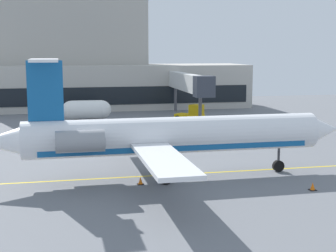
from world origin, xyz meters
TOP-DOWN VIEW (x-y plane):
  - ground at (0.00, 0.00)m, footprint 120.00×120.00m
  - terminal_building at (-6.96, 46.71)m, footprint 55.28×12.77m
  - jet_bridge_west at (8.12, 30.16)m, footprint 2.40×18.24m
  - regional_jet at (-1.63, -1.03)m, footprint 27.56×22.01m
  - pushback_tractor at (8.00, 27.72)m, footprint 4.01×4.02m
  - belt_loader at (15.83, 15.52)m, footprint 2.67×3.17m
  - fuel_tank at (-6.11, 29.79)m, footprint 6.55×2.72m
  - safety_cone_alpha at (7.39, -6.37)m, footprint 0.47×0.47m
  - safety_cone_bravo at (-3.93, -2.42)m, footprint 0.47×0.47m
  - safety_cone_charlie at (-0.55, 6.94)m, footprint 0.47×0.47m

SIDE VIEW (x-z plane):
  - ground at x=0.00m, z-range -0.10..0.00m
  - safety_cone_alpha at x=7.39m, z-range -0.03..0.52m
  - safety_cone_bravo at x=-3.93m, z-range -0.03..0.52m
  - safety_cone_charlie at x=-0.55m, z-range -0.03..0.52m
  - belt_loader at x=15.83m, z-range -0.11..2.01m
  - pushback_tractor at x=8.00m, z-range -0.10..2.16m
  - fuel_tank at x=-6.11m, z-range 0.15..3.05m
  - regional_jet at x=-1.63m, z-range -1.23..7.68m
  - jet_bridge_west at x=8.12m, z-range 1.78..8.12m
  - terminal_building at x=-6.96m, z-range -2.32..15.37m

